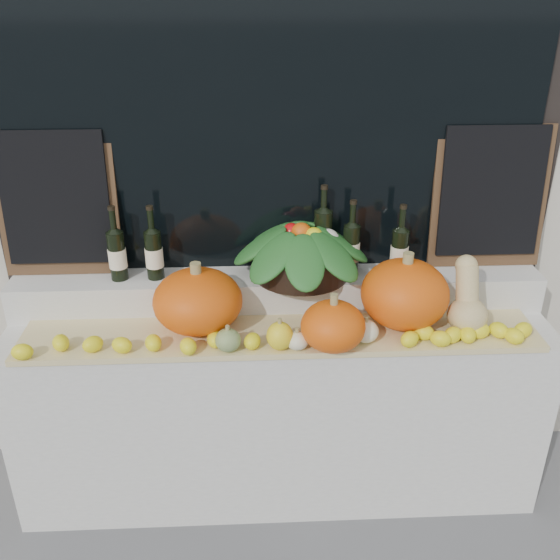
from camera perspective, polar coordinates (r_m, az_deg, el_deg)
The scene contains 17 objects.
display_sill at distance 2.91m, azimuth -0.07°, elevation -11.41°, with size 2.30×0.55×0.88m, color silver.
rear_tier at distance 2.76m, azimuth -0.22°, elevation -0.90°, with size 2.30×0.25×0.16m, color silver.
straw_bedding at distance 2.55m, azimuth 0.05°, elevation -5.08°, with size 2.10×0.32×0.03m, color tan.
pumpkin_left at distance 2.53m, azimuth -7.53°, elevation -1.91°, with size 0.36×0.36×0.26m, color #EA590C.
pumpkin_right at distance 2.59m, azimuth 11.33°, elevation -1.25°, with size 0.36×0.36×0.28m, color #EA590C.
pumpkin_center at distance 2.40m, azimuth 4.86°, elevation -4.23°, with size 0.25×0.25×0.20m, color #EA590C.
butternut_squash at distance 2.63m, azimuth 16.75°, elevation -2.00°, with size 0.16×0.22×0.30m.
decorative_gourds at distance 2.43m, azimuth 2.25°, elevation -5.11°, with size 0.64×0.14×0.14m.
lemon_heap at distance 2.43m, azimuth 0.18°, elevation -5.55°, with size 2.20×0.16×0.06m, color yellow, non-canonical shape.
produce_bowl at distance 2.66m, azimuth 1.94°, elevation 2.84°, with size 0.62×0.62×0.25m.
wine_bottle_far_left at distance 2.72m, azimuth -14.67°, elevation 2.25°, with size 0.08×0.08×0.33m.
wine_bottle_near_left at distance 2.69m, azimuth -11.45°, elevation 2.35°, with size 0.08×0.08×0.33m.
wine_bottle_tall at distance 2.71m, azimuth 3.92°, elevation 3.66°, with size 0.08×0.08×0.39m.
wine_bottle_near_right at distance 2.71m, azimuth 6.51°, elevation 2.93°, with size 0.08×0.08×0.33m.
wine_bottle_far_right at distance 2.72m, azimuth 10.85°, elevation 2.56°, with size 0.08×0.08×0.32m.
chalkboard_left at distance 2.78m, azimuth -19.78°, elevation 6.75°, with size 0.50×0.09×0.62m.
chalkboard_right at distance 2.85m, azimuth 18.71°, elevation 7.38°, with size 0.50×0.09×0.62m.
Camera 1 is at (-0.11, -0.77, 2.22)m, focal length 40.00 mm.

